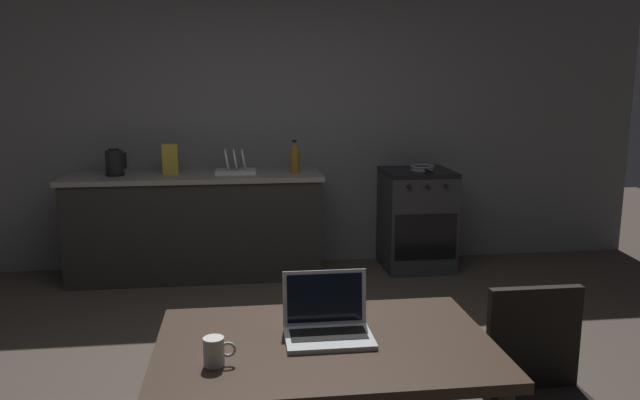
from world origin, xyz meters
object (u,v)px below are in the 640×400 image
(frying_pan, at_px, (422,168))
(cereal_box, at_px, (170,159))
(chair, at_px, (543,389))
(laptop, at_px, (328,324))
(electric_kettle, at_px, (115,163))
(stove_oven, at_px, (416,219))
(coffee_mug, at_px, (215,351))
(bottle, at_px, (295,157))
(dish_rack, at_px, (236,168))
(dining_table, at_px, (325,361))

(frying_pan, bearing_deg, cereal_box, 178.68)
(chair, relative_size, laptop, 2.74)
(laptop, xyz_separation_m, electric_kettle, (-1.35, 3.14, 0.22))
(stove_oven, xyz_separation_m, coffee_mug, (-1.65, -3.33, 0.34))
(bottle, relative_size, frying_pan, 0.72)
(chair, height_order, coffee_mug, chair)
(chair, xyz_separation_m, dish_rack, (-1.19, 3.20, 0.44))
(frying_pan, xyz_separation_m, coffee_mug, (-1.69, -3.30, -0.13))
(dish_rack, bearing_deg, stove_oven, -0.09)
(laptop, xyz_separation_m, dish_rack, (-0.36, 3.14, 0.16))
(electric_kettle, distance_m, dish_rack, 1.00)
(dining_table, height_order, frying_pan, frying_pan)
(laptop, bearing_deg, dining_table, -120.12)
(electric_kettle, bearing_deg, laptop, -66.69)
(chair, xyz_separation_m, electric_kettle, (-2.19, 3.20, 0.50))
(laptop, bearing_deg, coffee_mug, -166.23)
(bottle, height_order, dish_rack, bottle)
(dining_table, bearing_deg, electric_kettle, 112.78)
(frying_pan, bearing_deg, laptop, -112.41)
(bottle, bearing_deg, chair, -77.69)
(bottle, relative_size, coffee_mug, 2.61)
(laptop, relative_size, frying_pan, 0.81)
(coffee_mug, bearing_deg, dish_rack, 89.14)
(dining_table, relative_size, frying_pan, 3.10)
(chair, relative_size, dish_rack, 2.58)
(dining_table, distance_m, chair, 0.87)
(stove_oven, xyz_separation_m, dining_table, (-1.26, -3.18, 0.22))
(dining_table, distance_m, electric_kettle, 3.47)
(dining_table, height_order, bottle, bottle)
(stove_oven, relative_size, bottle, 3.13)
(cereal_box, bearing_deg, laptop, -74.08)
(laptop, height_order, frying_pan, laptop)
(electric_kettle, height_order, dish_rack, electric_kettle)
(stove_oven, xyz_separation_m, bottle, (-1.10, -0.05, 0.58))
(stove_oven, distance_m, coffee_mug, 3.73)
(chair, bearing_deg, stove_oven, 96.15)
(frying_pan, bearing_deg, stove_oven, 140.56)
(coffee_mug, xyz_separation_m, dish_rack, (0.05, 3.33, 0.15))
(frying_pan, relative_size, dish_rack, 1.16)
(chair, relative_size, bottle, 3.08)
(laptop, distance_m, electric_kettle, 3.43)
(chair, distance_m, bottle, 3.26)
(laptop, bearing_deg, stove_oven, 57.19)
(laptop, distance_m, frying_pan, 3.37)
(bottle, height_order, coffee_mug, bottle)
(dish_rack, bearing_deg, coffee_mug, -90.86)
(laptop, bearing_deg, bottle, 76.15)
(chair, bearing_deg, dining_table, -167.36)
(laptop, relative_size, dish_rack, 0.94)
(chair, relative_size, coffee_mug, 8.04)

